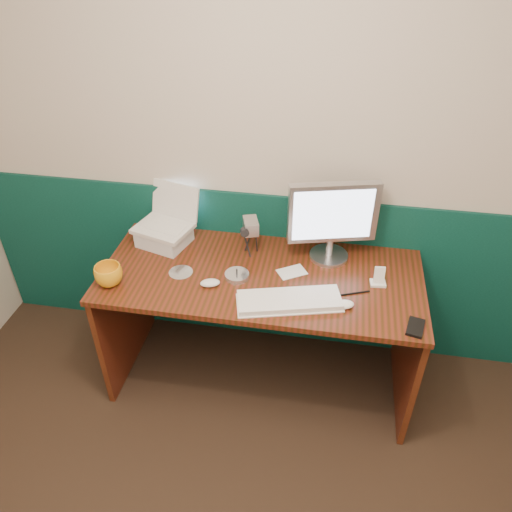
% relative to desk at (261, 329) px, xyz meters
% --- Properties ---
extents(back_wall, '(3.50, 0.04, 2.50)m').
position_rel_desk_xyz_m(back_wall, '(0.02, 0.37, 0.88)').
color(back_wall, beige).
rests_on(back_wall, ground).
extents(wainscot, '(3.48, 0.02, 1.00)m').
position_rel_desk_xyz_m(wainscot, '(0.02, 0.36, 0.12)').
color(wainscot, '#07302A').
rests_on(wainscot, ground).
extents(desk, '(1.60, 0.70, 0.75)m').
position_rel_desk_xyz_m(desk, '(0.00, 0.00, 0.00)').
color(desk, '#351D09').
rests_on(desk, ground).
extents(laptop_riser, '(0.29, 0.27, 0.09)m').
position_rel_desk_xyz_m(laptop_riser, '(-0.56, 0.18, 0.42)').
color(laptop_riser, silver).
rests_on(laptop_riser, desk).
extents(laptop, '(0.33, 0.29, 0.24)m').
position_rel_desk_xyz_m(laptop, '(-0.56, 0.18, 0.58)').
color(laptop, silver).
rests_on(laptop, laptop_riser).
extents(monitor, '(0.46, 0.24, 0.44)m').
position_rel_desk_xyz_m(monitor, '(0.32, 0.21, 0.60)').
color(monitor, '#BAB9BF').
rests_on(monitor, desk).
extents(keyboard, '(0.50, 0.28, 0.03)m').
position_rel_desk_xyz_m(keyboard, '(0.16, -0.19, 0.39)').
color(keyboard, white).
rests_on(keyboard, desk).
extents(mouse_right, '(0.11, 0.08, 0.03)m').
position_rel_desk_xyz_m(mouse_right, '(0.41, -0.18, 0.39)').
color(mouse_right, white).
rests_on(mouse_right, desk).
extents(mouse_left, '(0.11, 0.08, 0.03)m').
position_rel_desk_xyz_m(mouse_left, '(-0.23, -0.13, 0.39)').
color(mouse_left, silver).
rests_on(mouse_left, desk).
extents(mug, '(0.18, 0.18, 0.11)m').
position_rel_desk_xyz_m(mug, '(-0.71, -0.20, 0.43)').
color(mug, orange).
rests_on(mug, desk).
extents(camcorder, '(0.14, 0.16, 0.22)m').
position_rel_desk_xyz_m(camcorder, '(-0.08, 0.17, 0.48)').
color(camcorder, '#B7B6BB').
rests_on(camcorder, desk).
extents(cd_spindle, '(0.12, 0.12, 0.03)m').
position_rel_desk_xyz_m(cd_spindle, '(-0.11, -0.05, 0.39)').
color(cd_spindle, silver).
rests_on(cd_spindle, desk).
extents(cd_loose_a, '(0.12, 0.12, 0.00)m').
position_rel_desk_xyz_m(cd_loose_a, '(-0.40, -0.05, 0.38)').
color(cd_loose_a, silver).
rests_on(cd_loose_a, desk).
extents(pen, '(0.14, 0.06, 0.01)m').
position_rel_desk_xyz_m(pen, '(0.46, -0.07, 0.38)').
color(pen, black).
rests_on(pen, desk).
extents(papers, '(0.17, 0.15, 0.00)m').
position_rel_desk_xyz_m(papers, '(0.15, 0.04, 0.38)').
color(papers, white).
rests_on(papers, desk).
extents(dock, '(0.08, 0.06, 0.01)m').
position_rel_desk_xyz_m(dock, '(0.57, 0.02, 0.38)').
color(dock, white).
rests_on(dock, desk).
extents(music_player, '(0.05, 0.03, 0.09)m').
position_rel_desk_xyz_m(music_player, '(0.57, 0.02, 0.43)').
color(music_player, white).
rests_on(music_player, dock).
extents(pda, '(0.09, 0.13, 0.01)m').
position_rel_desk_xyz_m(pda, '(0.73, -0.26, 0.38)').
color(pda, black).
rests_on(pda, desk).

